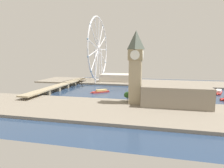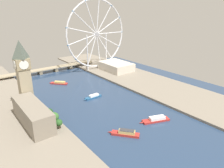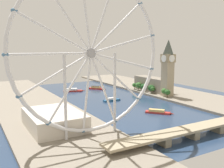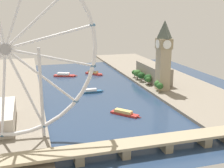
# 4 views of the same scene
# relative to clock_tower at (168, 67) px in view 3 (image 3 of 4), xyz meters

# --- Properties ---
(ground_plane) EXTENTS (386.53, 386.53, 0.00)m
(ground_plane) POSITION_rel_clock_tower_xyz_m (79.81, -27.10, -46.24)
(ground_plane) COLOR navy
(riverbank_left) EXTENTS (90.00, 520.00, 3.00)m
(riverbank_left) POSITION_rel_clock_tower_xyz_m (-28.45, -27.10, -44.74)
(riverbank_left) COLOR gray
(riverbank_left) RESTS_ON ground_plane
(riverbank_right) EXTENTS (90.00, 520.00, 3.00)m
(riverbank_right) POSITION_rel_clock_tower_xyz_m (188.08, -27.10, -44.74)
(riverbank_right) COLOR gray
(riverbank_right) RESTS_ON ground_plane
(clock_tower) EXTENTS (16.94, 16.94, 83.29)m
(clock_tower) POSITION_rel_clock_tower_xyz_m (0.00, 0.00, 0.00)
(clock_tower) COLOR tan
(clock_tower) RESTS_ON riverbank_left
(parliament_block) EXTENTS (22.00, 73.13, 22.37)m
(parliament_block) POSITION_rel_clock_tower_xyz_m (-7.94, -44.57, -32.05)
(parliament_block) COLOR gray
(parliament_block) RESTS_ON riverbank_left
(tree_row_embankment) EXTENTS (14.51, 90.06, 13.42)m
(tree_row_embankment) POSITION_rel_clock_tower_xyz_m (7.75, -33.13, -35.19)
(tree_row_embankment) COLOR #513823
(tree_row_embankment) RESTS_ON riverbank_left
(ferris_wheel) EXTENTS (132.60, 3.20, 134.46)m
(ferris_wheel) POSITION_rel_clock_tower_xyz_m (169.45, 96.27, 24.88)
(ferris_wheel) COLOR silver
(ferris_wheel) RESTS_ON riverbank_right
(riverside_hall) EXTENTS (45.33, 64.04, 14.96)m
(riverside_hall) POSITION_rel_clock_tower_xyz_m (191.66, 62.43, -35.76)
(riverside_hall) COLOR beige
(riverside_hall) RESTS_ON riverbank_right
(river_bridge) EXTENTS (198.53, 16.19, 8.87)m
(river_bridge) POSITION_rel_clock_tower_xyz_m (79.81, 137.39, -39.58)
(river_bridge) COLOR tan
(river_bridge) RESTS_ON ground_plane
(tour_boat_0) EXTENTS (28.78, 6.70, 4.91)m
(tour_boat_0) POSITION_rel_clock_tower_xyz_m (83.20, -21.13, -44.25)
(tour_boat_0) COLOR #235684
(tour_boat_0) RESTS_ON ground_plane
(tour_boat_1) EXTENTS (24.49, 28.18, 6.17)m
(tour_boat_1) POSITION_rel_clock_tower_xyz_m (58.48, -118.74, -43.78)
(tour_boat_1) COLOR #B22D28
(tour_boat_1) RESTS_ON ground_plane
(tour_boat_2) EXTENTS (25.18, 27.87, 4.67)m
(tour_boat_2) POSITION_rel_clock_tower_xyz_m (69.50, 62.43, -44.30)
(tour_boat_2) COLOR #B22D28
(tour_boat_2) RESTS_ON ground_plane
(tour_boat_3) EXTENTS (36.25, 18.59, 5.49)m
(tour_boat_3) POSITION_rel_clock_tower_xyz_m (103.94, -118.85, -44.02)
(tour_boat_3) COLOR #B22D28
(tour_boat_3) RESTS_ON ground_plane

